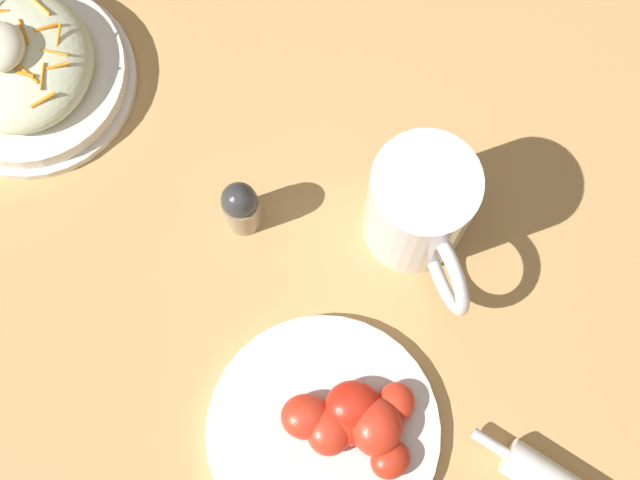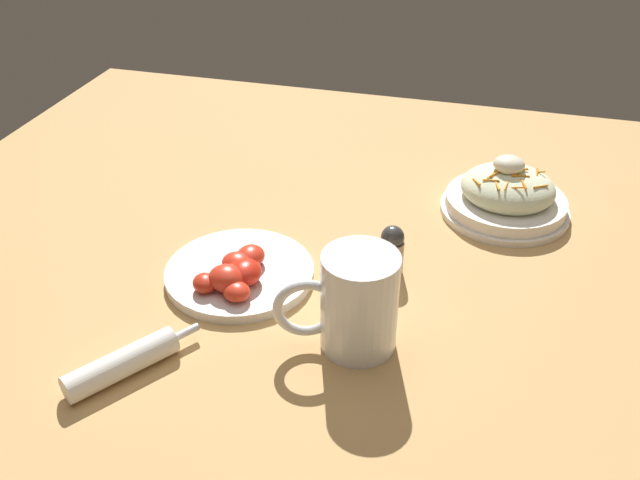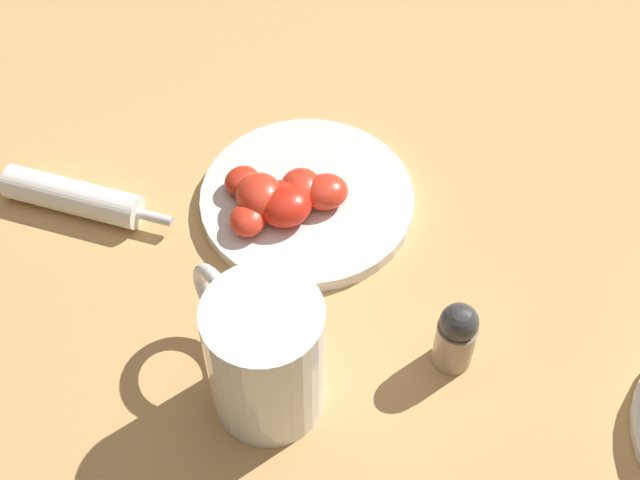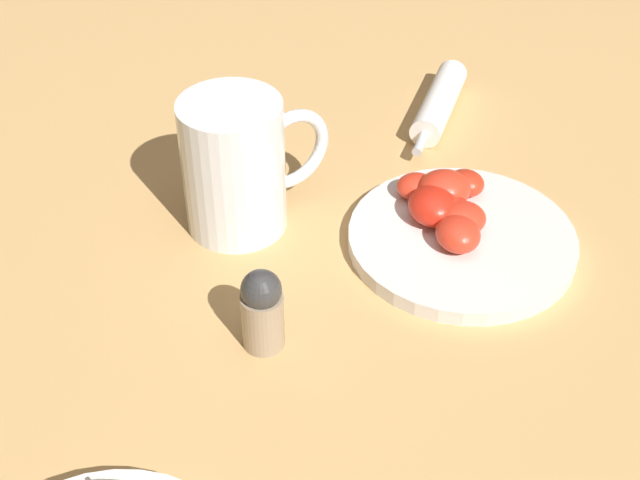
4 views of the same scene
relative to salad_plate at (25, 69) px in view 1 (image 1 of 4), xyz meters
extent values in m
plane|color=tan|center=(0.27, 0.26, -0.03)|extent=(1.43, 1.43, 0.00)
cylinder|color=white|center=(0.00, 0.00, -0.03)|extent=(0.21, 0.21, 0.01)
cylinder|color=white|center=(0.00, 0.00, -0.01)|extent=(0.20, 0.20, 0.02)
ellipsoid|color=beige|center=(0.00, 0.00, 0.01)|extent=(0.15, 0.14, 0.06)
cylinder|color=orange|center=(-0.01, 0.04, 0.04)|extent=(0.03, 0.01, 0.01)
cylinder|color=orange|center=(-0.02, 0.03, 0.04)|extent=(0.01, 0.02, 0.01)
cylinder|color=orange|center=(0.00, 0.04, 0.04)|extent=(0.01, 0.03, 0.01)
cylinder|color=orange|center=(0.02, 0.04, 0.04)|extent=(0.01, 0.02, 0.00)
cylinder|color=orange|center=(-0.05, 0.02, 0.04)|extent=(0.02, 0.02, 0.01)
cylinder|color=orange|center=(0.05, 0.03, 0.03)|extent=(0.02, 0.02, 0.01)
cylinder|color=orange|center=(0.03, 0.03, 0.04)|extent=(0.03, 0.01, 0.01)
cylinder|color=orange|center=(-0.02, 0.01, 0.04)|extent=(0.03, 0.01, 0.01)
cylinder|color=orange|center=(0.03, 0.02, 0.04)|extent=(0.02, 0.02, 0.01)
cylinder|color=orange|center=(0.03, 0.02, 0.04)|extent=(0.01, 0.02, 0.00)
cylinder|color=orange|center=(-0.02, -0.01, 0.05)|extent=(0.02, 0.01, 0.01)
ellipsoid|color=#EFEACC|center=(0.00, 0.00, 0.05)|extent=(0.05, 0.05, 0.03)
cylinder|color=white|center=(0.16, 0.38, 0.03)|extent=(0.10, 0.10, 0.13)
cylinder|color=gold|center=(0.16, 0.38, 0.01)|extent=(0.09, 0.09, 0.08)
cylinder|color=white|center=(0.16, 0.38, 0.06)|extent=(0.09, 0.09, 0.01)
torus|color=white|center=(0.22, 0.40, 0.03)|extent=(0.08, 0.04, 0.08)
cylinder|color=silver|center=(0.37, 0.43, -0.02)|extent=(0.03, 0.04, 0.01)
cylinder|color=silver|center=(0.36, 0.28, -0.03)|extent=(0.21, 0.21, 0.02)
ellipsoid|color=red|center=(0.35, 0.30, 0.00)|extent=(0.05, 0.05, 0.03)
ellipsoid|color=red|center=(0.34, 0.35, -0.01)|extent=(0.05, 0.04, 0.02)
ellipsoid|color=red|center=(0.36, 0.29, 0.00)|extent=(0.05, 0.05, 0.03)
ellipsoid|color=red|center=(0.36, 0.33, 0.00)|extent=(0.06, 0.05, 0.04)
ellipsoid|color=red|center=(0.39, 0.34, -0.01)|extent=(0.05, 0.05, 0.02)
ellipsoid|color=red|center=(0.34, 0.31, 0.00)|extent=(0.05, 0.05, 0.03)
ellipsoid|color=red|center=(0.35, 0.27, 0.00)|extent=(0.04, 0.05, 0.03)
ellipsoid|color=red|center=(0.35, 0.31, -0.01)|extent=(0.05, 0.05, 0.03)
cylinder|color=gray|center=(0.15, 0.21, -0.01)|extent=(0.04, 0.04, 0.05)
sphere|color=#333333|center=(0.15, 0.21, 0.03)|extent=(0.03, 0.03, 0.03)
camera|label=1|loc=(0.40, 0.28, 0.80)|focal=49.80mm
camera|label=2|loc=(0.03, 1.04, 0.57)|focal=39.19mm
camera|label=3|loc=(-0.20, 0.44, 0.67)|focal=50.48mm
camera|label=4|loc=(0.05, -0.30, 0.51)|focal=50.20mm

